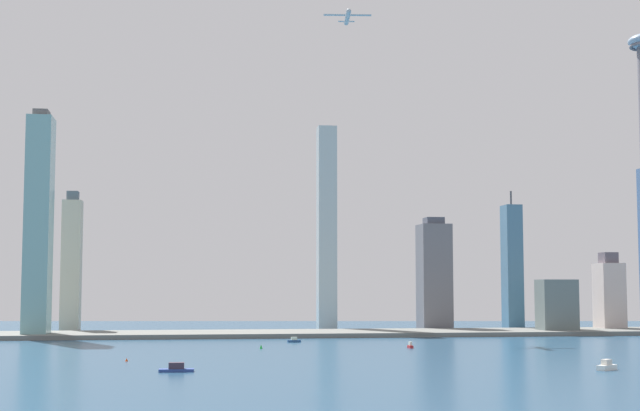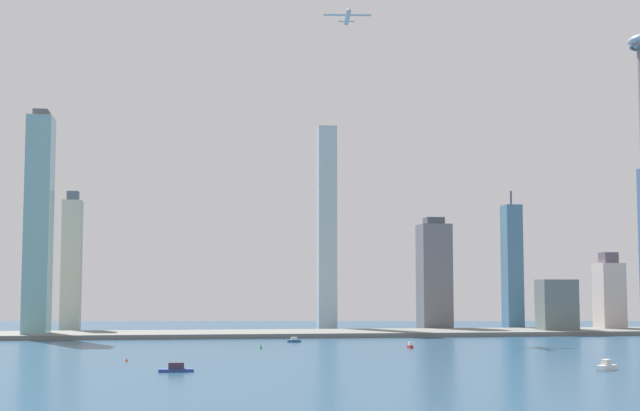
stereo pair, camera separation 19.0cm
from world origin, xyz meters
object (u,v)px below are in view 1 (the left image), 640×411
at_px(boat_3, 294,340).
at_px(skyscraper_0, 327,228).
at_px(channel_buoy_1, 127,360).
at_px(skyscraper_5, 71,264).
at_px(skyscraper_1, 557,307).
at_px(airplane, 348,16).
at_px(boat_0, 410,346).
at_px(boat_1, 607,366).
at_px(skyscraper_7, 39,225).
at_px(skyscraper_6, 609,295).
at_px(boat_2, 176,368).
at_px(skyscraper_4, 512,267).
at_px(channel_buoy_0, 261,346).
at_px(skyscraper_3, 434,276).

bearing_deg(boat_3, skyscraper_0, -109.82).
height_order(boat_3, channel_buoy_1, boat_3).
bearing_deg(skyscraper_5, skyscraper_1, -11.97).
bearing_deg(airplane, boat_0, 9.16).
xyz_separation_m(skyscraper_0, boat_3, (-45.99, -157.30, -84.55)).
distance_m(boat_1, boat_3, 252.12).
bearing_deg(skyscraper_7, airplane, 5.36).
xyz_separation_m(skyscraper_6, boat_2, (-345.82, -311.00, -28.11)).
height_order(skyscraper_0, skyscraper_4, skyscraper_0).
distance_m(skyscraper_5, boat_2, 377.50).
xyz_separation_m(skyscraper_6, skyscraper_7, (-446.73, -28.39, 50.95)).
bearing_deg(skyscraper_5, skyscraper_7, -99.97).
xyz_separation_m(skyscraper_0, channel_buoy_0, (-72.86, -218.70, -84.47)).
xyz_separation_m(skyscraper_6, airplane, (-216.84, -6.83, 220.67)).
bearing_deg(boat_2, boat_0, -133.05).
xyz_separation_m(skyscraper_6, boat_0, (-208.84, -172.92, -28.19)).
bearing_deg(boat_1, channel_buoy_1, 123.49).
xyz_separation_m(skyscraper_1, skyscraper_6, (56.23, 27.17, 8.51)).
xyz_separation_m(skyscraper_7, channel_buoy_0, (149.37, -137.05, -79.18)).
bearing_deg(skyscraper_1, skyscraper_5, 168.03).
relative_size(boat_1, boat_3, 1.26).
relative_size(skyscraper_3, skyscraper_4, 0.80).
bearing_deg(boat_2, skyscraper_3, -119.52).
bearing_deg(skyscraper_6, skyscraper_1, -154.21).
bearing_deg(skyscraper_3, boat_2, -121.23).
bearing_deg(skyscraper_7, skyscraper_0, 20.17).
bearing_deg(boat_0, channel_buoy_1, 112.41).
bearing_deg(skyscraper_0, skyscraper_7, -159.83).
relative_size(skyscraper_1, airplane, 1.10).
relative_size(skyscraper_4, boat_3, 13.10).
xyz_separation_m(channel_buoy_1, airplane, (153.48, 243.42, 249.41)).
bearing_deg(skyscraper_3, skyscraper_6, -13.26).
bearing_deg(channel_buoy_1, boat_1, -20.81).
distance_m(channel_buoy_0, channel_buoy_1, 111.88).
height_order(boat_1, channel_buoy_0, boat_1).
bearing_deg(boat_0, boat_1, -165.76).
xyz_separation_m(boat_3, channel_buoy_0, (-26.88, -61.40, 0.08)).
relative_size(skyscraper_3, skyscraper_7, 0.57).
xyz_separation_m(skyscraper_0, skyscraper_3, (86.92, -20.84, -40.66)).
height_order(skyscraper_4, skyscraper_6, skyscraper_4).
height_order(boat_0, boat_2, boat_2).
relative_size(boat_1, channel_buoy_1, 6.97).
relative_size(skyscraper_4, channel_buoy_1, 72.50).
relative_size(boat_2, boat_3, 1.68).
bearing_deg(channel_buoy_1, skyscraper_0, 64.34).
relative_size(boat_1, airplane, 0.30).
height_order(skyscraper_7, boat_1, skyscraper_7).
height_order(skyscraper_6, channel_buoy_1, skyscraper_6).
distance_m(skyscraper_3, channel_buoy_0, 258.08).
relative_size(skyscraper_5, skyscraper_7, 0.69).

